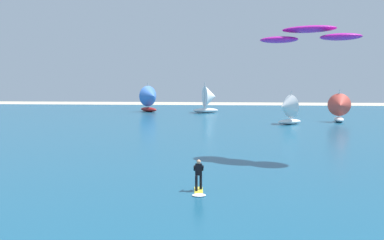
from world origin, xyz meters
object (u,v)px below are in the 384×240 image
(kitesurfer, at_px, (199,181))
(sailboat_trailing, at_px, (340,108))
(sailboat_anchored_offshore, at_px, (151,99))
(sailboat_near_shore, at_px, (287,109))
(kite, at_px, (309,35))
(sailboat_far_left, at_px, (209,99))

(kitesurfer, relative_size, sailboat_trailing, 0.45)
(kitesurfer, distance_m, sailboat_trailing, 42.36)
(kitesurfer, relative_size, sailboat_anchored_offshore, 0.37)
(sailboat_near_shore, bearing_deg, kitesurfer, -104.96)
(kite, distance_m, sailboat_anchored_offshore, 51.00)
(sailboat_near_shore, relative_size, sailboat_trailing, 0.98)
(sailboat_near_shore, xyz_separation_m, sailboat_far_left, (-10.94, 19.66, 0.50))
(kitesurfer, relative_size, sailboat_near_shore, 0.45)
(sailboat_near_shore, distance_m, sailboat_trailing, 8.61)
(kitesurfer, xyz_separation_m, sailboat_near_shore, (9.35, 34.99, 1.41))
(sailboat_near_shore, distance_m, sailboat_anchored_offshore, 30.25)
(sailboat_near_shore, relative_size, sailboat_anchored_offshore, 0.81)
(kite, bearing_deg, kitesurfer, -127.57)
(kitesurfer, height_order, kite, kite)
(sailboat_far_left, xyz_separation_m, sailboat_anchored_offshore, (-10.86, 1.30, -0.03))
(kite, bearing_deg, sailboat_far_left, 100.96)
(sailboat_near_shore, height_order, sailboat_anchored_offshore, sailboat_anchored_offshore)
(kitesurfer, relative_size, sailboat_far_left, 0.36)
(sailboat_anchored_offshore, bearing_deg, kite, -67.15)
(sailboat_far_left, bearing_deg, kitesurfer, -88.33)
(kitesurfer, xyz_separation_m, sailboat_trailing, (17.11, 38.72, 1.45))
(sailboat_anchored_offshore, height_order, sailboat_trailing, sailboat_anchored_offshore)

